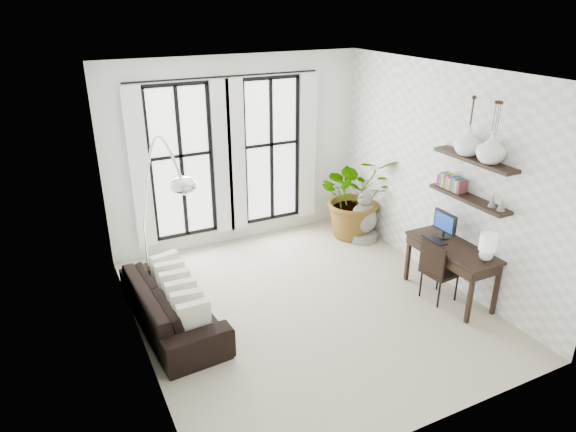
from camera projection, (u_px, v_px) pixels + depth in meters
floor at (306, 305)px, 7.27m from camera, size 5.00×5.00×0.00m
ceiling at (310, 73)px, 6.01m from camera, size 5.00×5.00×0.00m
wall_left at (131, 232)px, 5.72m from camera, size 0.00×5.00×5.00m
wall_right at (442, 176)px, 7.56m from camera, size 0.00×5.00×5.00m
wall_back at (238, 152)px, 8.70m from camera, size 4.50×0.00×4.50m
windows at (229, 157)px, 8.58m from camera, size 3.26×0.13×2.65m
wall_shelves at (469, 182)px, 6.91m from camera, size 0.25×1.30×0.60m
sofa at (172, 304)px, 6.72m from camera, size 0.99×2.20×0.63m
throw_pillows at (178, 290)px, 6.69m from camera, size 0.40×1.52×0.40m
plant at (356, 196)px, 9.12m from camera, size 1.65×1.52×1.55m
desk at (455, 251)px, 7.16m from camera, size 0.58×1.38×1.21m
desk_chair at (437, 268)px, 7.19m from camera, size 0.47×0.47×0.92m
arc_lamp at (160, 179)px, 6.54m from camera, size 0.75×1.20×2.47m
buddha at (364, 220)px, 9.08m from camera, size 0.51×0.51×0.91m
vase_a at (492, 148)px, 6.46m from camera, size 0.37×0.37×0.38m
vase_b at (468, 141)px, 6.79m from camera, size 0.37×0.37×0.38m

